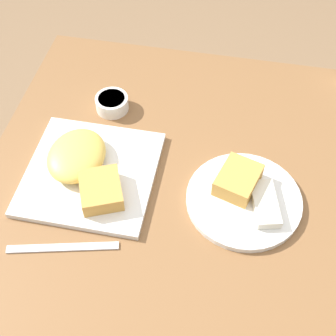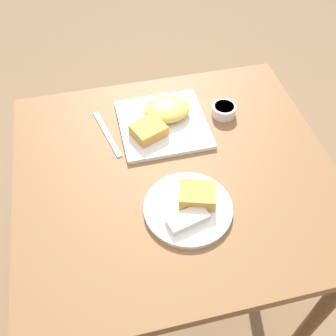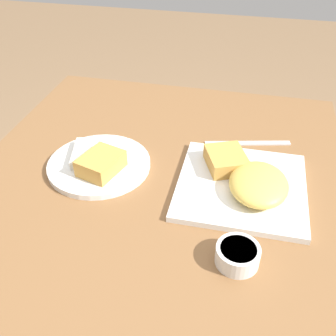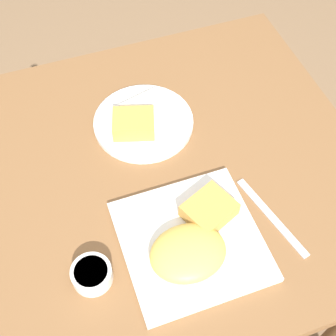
# 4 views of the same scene
# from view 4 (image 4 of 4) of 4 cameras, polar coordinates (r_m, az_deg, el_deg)

# --- Properties ---
(ground_plane) EXTENTS (8.00, 8.00, 0.00)m
(ground_plane) POSITION_cam_4_polar(r_m,az_deg,el_deg) (1.74, -0.41, -14.61)
(ground_plane) COLOR #846647
(dining_table) EXTENTS (0.94, 0.87, 0.76)m
(dining_table) POSITION_cam_4_polar(r_m,az_deg,el_deg) (1.14, -0.61, -2.81)
(dining_table) COLOR brown
(dining_table) RESTS_ON ground_plane
(plate_square_near) EXTENTS (0.28, 0.28, 0.06)m
(plate_square_near) POSITION_cam_4_polar(r_m,az_deg,el_deg) (0.95, 2.99, -8.88)
(plate_square_near) COLOR white
(plate_square_near) RESTS_ON dining_table
(plate_oval_far) EXTENTS (0.24, 0.24, 0.05)m
(plate_oval_far) POSITION_cam_4_polar(r_m,az_deg,el_deg) (1.13, -3.45, 5.70)
(plate_oval_far) COLOR white
(plate_oval_far) RESTS_ON dining_table
(sauce_ramekin) EXTENTS (0.08, 0.08, 0.04)m
(sauce_ramekin) POSITION_cam_4_polar(r_m,az_deg,el_deg) (0.93, -9.27, -12.67)
(sauce_ramekin) COLOR white
(sauce_ramekin) RESTS_ON dining_table
(butter_knife) EXTENTS (0.07, 0.22, 0.00)m
(butter_knife) POSITION_cam_4_polar(r_m,az_deg,el_deg) (1.02, 12.52, -5.84)
(butter_knife) COLOR silver
(butter_knife) RESTS_ON dining_table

